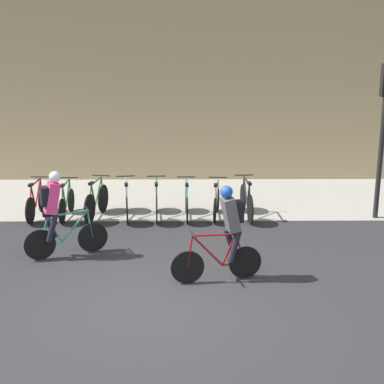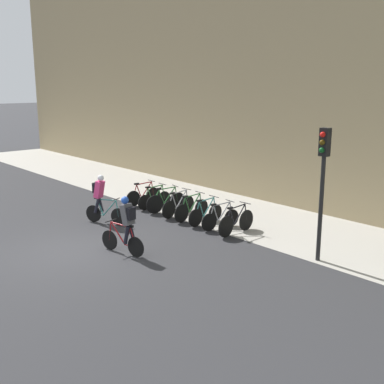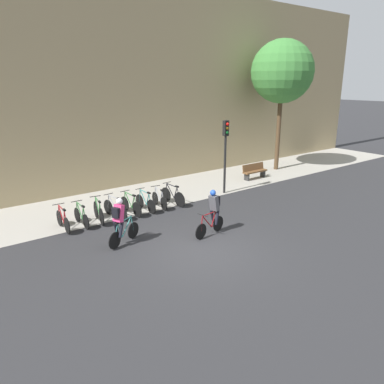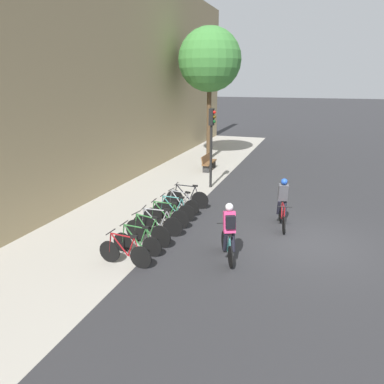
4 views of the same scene
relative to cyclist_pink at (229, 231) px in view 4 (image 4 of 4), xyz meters
name	(u,v)px [view 4 (image 4 of 4)]	position (x,y,z in m)	size (l,w,h in m)	color
ground	(309,244)	(1.99, -2.15, -0.95)	(200.00, 200.00, 0.00)	#2B2B2D
kerb_strip	(120,219)	(1.99, 4.60, -0.94)	(44.00, 4.50, 0.01)	#A39E93
building_facade	(47,71)	(1.99, 7.15, 4.34)	(44.00, 0.60, 10.56)	tan
cyclist_pink	(229,231)	(0.00, 0.00, 0.00)	(1.54, 0.76, 1.75)	black
cyclist_grey	(283,200)	(3.27, -1.15, 0.00)	(1.63, 0.57, 1.74)	black
parked_bike_0	(125,252)	(-1.14, 2.66, -0.55)	(0.46, 1.64, 0.96)	black
parked_bike_1	(137,242)	(-0.40, 2.66, -0.56)	(0.46, 1.58, 0.94)	black
parked_bike_2	(148,232)	(0.34, 2.66, -0.53)	(0.47, 1.68, 0.99)	black
parked_bike_3	(157,224)	(1.08, 2.66, -0.54)	(0.46, 1.72, 0.97)	black
parked_bike_4	(166,217)	(1.82, 2.66, -0.54)	(0.46, 1.70, 0.97)	black
parked_bike_5	(174,210)	(2.56, 2.66, -0.56)	(0.46, 1.62, 0.95)	black
parked_bike_6	(181,204)	(3.30, 2.66, -0.56)	(0.46, 1.56, 0.94)	black
parked_bike_7	(187,198)	(4.04, 2.66, -0.53)	(0.46, 1.76, 0.99)	black
traffic_light_pole	(211,134)	(7.24, 2.59, 1.63)	(0.26, 0.30, 3.73)	black
bench	(208,162)	(10.63, 3.71, -0.48)	(1.70, 0.44, 0.89)	brown
street_tree_0	(210,60)	(13.60, 4.58, 5.17)	(3.84, 3.84, 8.07)	#4C3823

